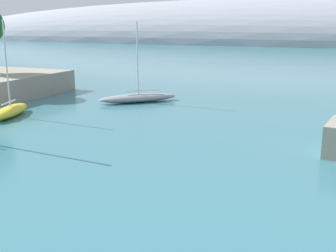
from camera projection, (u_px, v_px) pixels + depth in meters
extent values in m
ellipsoid|color=#999EA8|center=(270.00, 43.00, 180.16)|extent=(371.96, 63.27, 37.48)
ellipsoid|color=gray|center=(138.00, 98.00, 44.32)|extent=(7.47, 7.17, 0.87)
cylinder|color=silver|center=(137.00, 58.00, 43.35)|extent=(0.16, 0.16, 7.35)
cube|color=silver|center=(141.00, 90.00, 44.27)|extent=(2.83, 2.66, 0.10)
ellipsoid|color=yellow|center=(11.00, 111.00, 37.40)|extent=(3.34, 6.17, 0.96)
cylinder|color=silver|center=(6.00, 63.00, 36.41)|extent=(0.13, 0.13, 7.46)
cube|color=silver|center=(8.00, 102.00, 36.94)|extent=(0.91, 2.59, 0.10)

